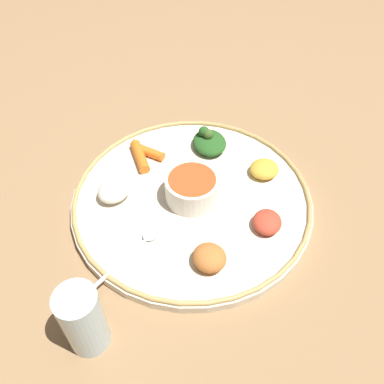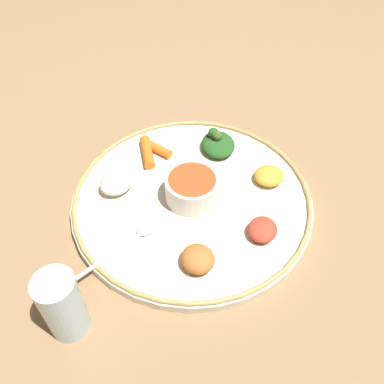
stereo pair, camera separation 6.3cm
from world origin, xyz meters
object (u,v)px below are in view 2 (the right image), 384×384
Objects in this scene: greens_pile at (218,143)px; drinking_glass at (64,308)px; carrot_near_spoon at (155,148)px; carrot_outer at (147,150)px; spoon at (123,243)px; center_bowl at (192,188)px.

drinking_glass is (-0.40, -0.10, 0.02)m from greens_pile.
drinking_glass is (-0.31, -0.18, 0.03)m from carrot_near_spoon.
drinking_glass reaches higher than carrot_outer.
greens_pile is 1.12× the size of carrot_outer.
spoon is 1.83× the size of greens_pile.
greens_pile is 0.12m from carrot_near_spoon.
carrot_outer is (-0.11, 0.08, -0.01)m from greens_pile.
center_bowl is 0.95× the size of greens_pile.
spoon is 0.14m from drinking_glass.
center_bowl is 0.14m from carrot_near_spoon.
carrot_near_spoon is at bearing 30.31° from drinking_glass.
drinking_glass is at bearing -165.77° from greens_pile.
center_bowl is 0.15m from spoon.
carrot_near_spoon is 0.65× the size of drinking_glass.
carrot_outer reaches higher than spoon.
spoon is at bearing -139.76° from carrot_outer.
center_bowl is 0.14m from greens_pile.
greens_pile is (0.27, 0.05, 0.01)m from spoon.
carrot_outer is 0.35m from drinking_glass.
carrot_near_spoon reaches higher than spoon.
drinking_glass is at bearing -147.67° from carrot_outer.
spoon is 1.53× the size of drinking_glass.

